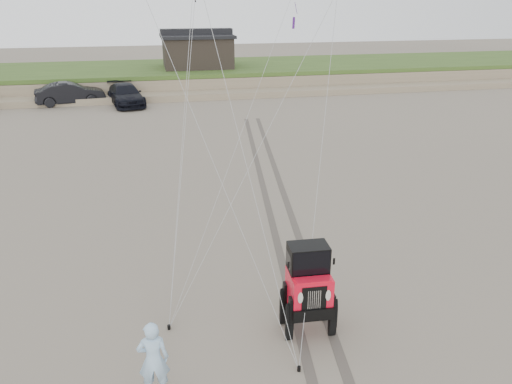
# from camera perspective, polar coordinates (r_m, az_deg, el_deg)

# --- Properties ---
(ground) EXTENTS (160.00, 160.00, 0.00)m
(ground) POSITION_cam_1_polar(r_m,az_deg,el_deg) (12.77, 2.85, -15.88)
(ground) COLOR #6B6054
(ground) RESTS_ON ground
(dune_ridge) EXTENTS (160.00, 14.25, 1.73)m
(dune_ridge) POSITION_cam_1_polar(r_m,az_deg,el_deg) (47.86, -9.13, 12.87)
(dune_ridge) COLOR #7A6B54
(dune_ridge) RESTS_ON ground
(cabin) EXTENTS (6.40, 5.40, 3.35)m
(cabin) POSITION_cam_1_polar(r_m,az_deg,el_deg) (47.23, -6.75, 15.83)
(cabin) COLOR black
(cabin) RESTS_ON dune_ridge
(truck_b) EXTENTS (5.31, 2.58, 1.68)m
(truck_b) POSITION_cam_1_polar(r_m,az_deg,el_deg) (41.33, -20.47, 10.51)
(truck_b) COLOR black
(truck_b) RESTS_ON ground
(truck_c) EXTENTS (3.26, 5.74, 1.57)m
(truck_c) POSITION_cam_1_polar(r_m,az_deg,el_deg) (39.82, -14.67, 10.70)
(truck_c) COLOR black
(truck_c) RESTS_ON ground
(jeep) EXTENTS (2.37, 5.00, 1.82)m
(jeep) POSITION_cam_1_polar(r_m,az_deg,el_deg) (12.42, 6.00, -12.01)
(jeep) COLOR red
(jeep) RESTS_ON ground
(man) EXTENTS (0.67, 0.46, 1.76)m
(man) POSITION_cam_1_polar(r_m,az_deg,el_deg) (10.86, -11.65, -18.22)
(man) COLOR #8EACDB
(man) RESTS_ON ground
(stake_main) EXTENTS (0.08, 0.08, 0.12)m
(stake_main) POSITION_cam_1_polar(r_m,az_deg,el_deg) (13.04, -9.92, -14.97)
(stake_main) COLOR black
(stake_main) RESTS_ON ground
(stake_aux) EXTENTS (0.08, 0.08, 0.12)m
(stake_aux) POSITION_cam_1_polar(r_m,az_deg,el_deg) (11.74, 4.93, -19.48)
(stake_aux) COLOR black
(stake_aux) RESTS_ON ground
(tire_tracks) EXTENTS (5.22, 29.74, 0.01)m
(tire_tracks) POSITION_cam_1_polar(r_m,az_deg,el_deg) (19.96, 2.46, -1.37)
(tire_tracks) COLOR #4C443D
(tire_tracks) RESTS_ON ground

